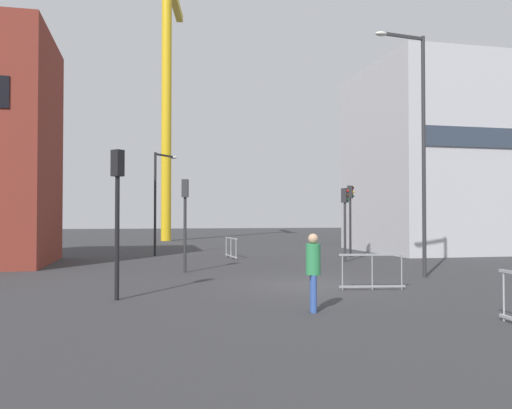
{
  "coord_description": "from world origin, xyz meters",
  "views": [
    {
      "loc": [
        -5.21,
        -16.0,
        2.2
      ],
      "look_at": [
        0.0,
        7.89,
        2.76
      ],
      "focal_mm": 36.61,
      "sensor_mm": 36.0,
      "label": 1
    }
  ],
  "objects_px": {
    "construction_crane": "(167,63)",
    "streetlamp_short": "(158,193)",
    "streetlamp_tall": "(419,136)",
    "pedestrian_walking": "(313,266)",
    "traffic_light_crosswalk": "(117,199)",
    "traffic_light_verge": "(185,209)",
    "traffic_light_island": "(350,209)",
    "traffic_light_median": "(345,212)"
  },
  "relations": [
    {
      "from": "construction_crane",
      "to": "streetlamp_short",
      "type": "bearing_deg",
      "value": -93.99
    },
    {
      "from": "streetlamp_tall",
      "to": "pedestrian_walking",
      "type": "distance_m",
      "value": 9.08
    },
    {
      "from": "construction_crane",
      "to": "traffic_light_crosswalk",
      "type": "xyz_separation_m",
      "value": [
        -2.79,
        -33.72,
        -13.52
      ]
    },
    {
      "from": "streetlamp_tall",
      "to": "traffic_light_verge",
      "type": "relative_size",
      "value": 2.4
    },
    {
      "from": "construction_crane",
      "to": "traffic_light_island",
      "type": "height_order",
      "value": "construction_crane"
    },
    {
      "from": "streetlamp_short",
      "to": "traffic_light_island",
      "type": "relative_size",
      "value": 1.5
    },
    {
      "from": "construction_crane",
      "to": "traffic_light_median",
      "type": "height_order",
      "value": "construction_crane"
    },
    {
      "from": "traffic_light_verge",
      "to": "construction_crane",
      "type": "bearing_deg",
      "value": 88.96
    },
    {
      "from": "construction_crane",
      "to": "streetlamp_short",
      "type": "xyz_separation_m",
      "value": [
        -1.26,
        -18.08,
        -12.65
      ]
    },
    {
      "from": "traffic_light_verge",
      "to": "streetlamp_tall",
      "type": "bearing_deg",
      "value": -23.55
    },
    {
      "from": "traffic_light_verge",
      "to": "traffic_light_island",
      "type": "distance_m",
      "value": 11.12
    },
    {
      "from": "streetlamp_tall",
      "to": "traffic_light_median",
      "type": "distance_m",
      "value": 7.19
    },
    {
      "from": "streetlamp_tall",
      "to": "traffic_light_island",
      "type": "distance_m",
      "value": 9.88
    },
    {
      "from": "traffic_light_crosswalk",
      "to": "traffic_light_verge",
      "type": "bearing_deg",
      "value": 70.29
    },
    {
      "from": "construction_crane",
      "to": "traffic_light_crosswalk",
      "type": "bearing_deg",
      "value": -94.73
    },
    {
      "from": "streetlamp_tall",
      "to": "streetlamp_short",
      "type": "distance_m",
      "value": 15.63
    },
    {
      "from": "traffic_light_verge",
      "to": "traffic_light_crosswalk",
      "type": "relative_size",
      "value": 0.92
    },
    {
      "from": "traffic_light_median",
      "to": "streetlamp_tall",
      "type": "bearing_deg",
      "value": -88.75
    },
    {
      "from": "traffic_light_island",
      "to": "streetlamp_tall",
      "type": "bearing_deg",
      "value": -97.81
    },
    {
      "from": "streetlamp_short",
      "to": "traffic_light_crosswalk",
      "type": "distance_m",
      "value": 15.74
    },
    {
      "from": "traffic_light_median",
      "to": "pedestrian_walking",
      "type": "relative_size",
      "value": 1.98
    },
    {
      "from": "streetlamp_short",
      "to": "traffic_light_median",
      "type": "relative_size",
      "value": 1.62
    },
    {
      "from": "traffic_light_median",
      "to": "traffic_light_crosswalk",
      "type": "xyz_separation_m",
      "value": [
        -10.25,
        -9.54,
        0.24
      ]
    },
    {
      "from": "traffic_light_verge",
      "to": "traffic_light_island",
      "type": "bearing_deg",
      "value": 32.29
    },
    {
      "from": "streetlamp_short",
      "to": "traffic_light_verge",
      "type": "bearing_deg",
      "value": -85.27
    },
    {
      "from": "streetlamp_tall",
      "to": "traffic_light_crosswalk",
      "type": "xyz_separation_m",
      "value": [
        -10.39,
        -2.87,
        -2.44
      ]
    },
    {
      "from": "traffic_light_crosswalk",
      "to": "pedestrian_walking",
      "type": "height_order",
      "value": "traffic_light_crosswalk"
    },
    {
      "from": "streetlamp_tall",
      "to": "traffic_light_crosswalk",
      "type": "relative_size",
      "value": 2.21
    },
    {
      "from": "construction_crane",
      "to": "streetlamp_tall",
      "type": "relative_size",
      "value": 2.83
    },
    {
      "from": "traffic_light_median",
      "to": "pedestrian_walking",
      "type": "bearing_deg",
      "value": -115.07
    },
    {
      "from": "traffic_light_verge",
      "to": "streetlamp_short",
      "type": "bearing_deg",
      "value": 94.73
    },
    {
      "from": "streetlamp_tall",
      "to": "traffic_light_median",
      "type": "height_order",
      "value": "streetlamp_tall"
    },
    {
      "from": "streetlamp_tall",
      "to": "traffic_light_median",
      "type": "bearing_deg",
      "value": 91.25
    },
    {
      "from": "construction_crane",
      "to": "traffic_light_island",
      "type": "distance_m",
      "value": 26.85
    },
    {
      "from": "construction_crane",
      "to": "pedestrian_walking",
      "type": "height_order",
      "value": "construction_crane"
    },
    {
      "from": "pedestrian_walking",
      "to": "streetlamp_short",
      "type": "bearing_deg",
      "value": 99.21
    },
    {
      "from": "traffic_light_verge",
      "to": "pedestrian_walking",
      "type": "xyz_separation_m",
      "value": [
        2.21,
        -9.14,
        -1.42
      ]
    },
    {
      "from": "traffic_light_median",
      "to": "traffic_light_crosswalk",
      "type": "height_order",
      "value": "traffic_light_crosswalk"
    },
    {
      "from": "streetlamp_short",
      "to": "traffic_light_verge",
      "type": "height_order",
      "value": "streetlamp_short"
    },
    {
      "from": "streetlamp_tall",
      "to": "pedestrian_walking",
      "type": "relative_size",
      "value": 4.87
    },
    {
      "from": "traffic_light_crosswalk",
      "to": "streetlamp_short",
      "type": "bearing_deg",
      "value": 84.42
    },
    {
      "from": "streetlamp_short",
      "to": "construction_crane",
      "type": "bearing_deg",
      "value": 86.01
    }
  ]
}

